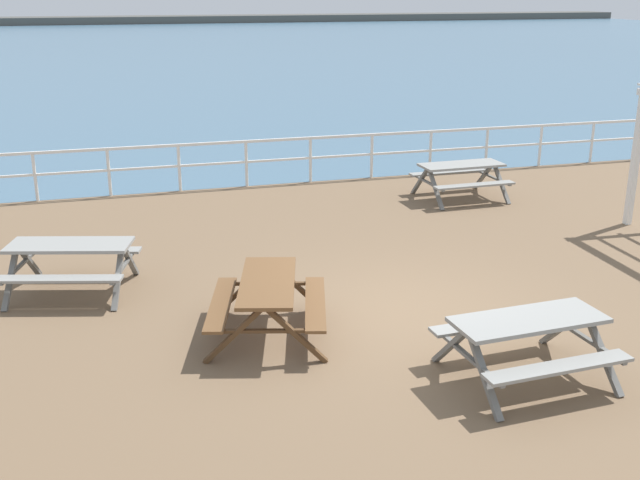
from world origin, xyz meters
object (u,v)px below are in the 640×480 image
picnic_table_near_right (268,294)px  picnic_table_mid_centre (461,172)px  picnic_table_far_right (528,333)px  picnic_table_corner (71,256)px

picnic_table_near_right → picnic_table_mid_centre: (5.51, 5.58, 0.00)m
picnic_table_near_right → picnic_table_far_right: bearing=-111.7°
picnic_table_corner → picnic_table_near_right: bearing=-27.0°
picnic_table_near_right → picnic_table_mid_centre: bearing=-29.3°
picnic_table_mid_centre → picnic_table_far_right: 8.10m
picnic_table_near_right → picnic_table_far_right: same height
picnic_table_far_right → picnic_table_corner: 6.70m
picnic_table_mid_centre → picnic_table_corner: (-8.02, -3.29, 0.00)m
picnic_table_near_right → picnic_table_corner: same height
picnic_table_mid_centre → picnic_table_corner: same height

